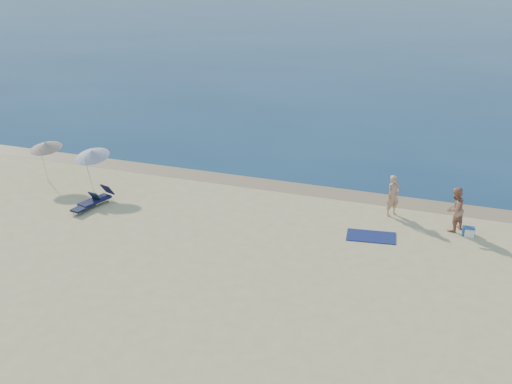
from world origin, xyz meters
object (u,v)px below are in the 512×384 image
blue_cooler (468,231)px  person_left (393,196)px  person_right (455,209)px  umbrella_near (92,154)px

blue_cooler → person_left: bearing=159.1°
person_right → blue_cooler: person_right is taller
blue_cooler → umbrella_near: bearing=177.7°
person_right → umbrella_near: size_ratio=0.88×
person_right → blue_cooler: bearing=103.5°
person_right → umbrella_near: 16.47m
blue_cooler → person_right: bearing=153.3°
blue_cooler → umbrella_near: 17.15m
person_left → umbrella_near: size_ratio=0.86×
person_right → blue_cooler: 1.04m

